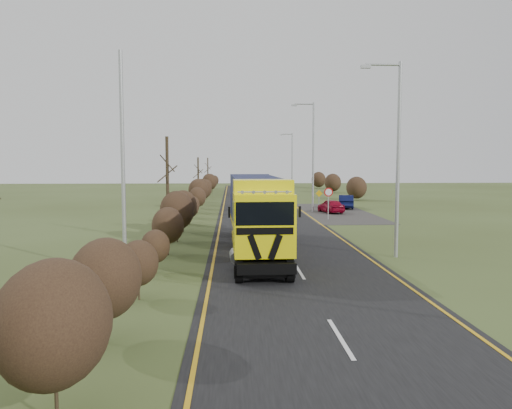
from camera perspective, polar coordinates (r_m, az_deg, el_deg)
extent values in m
plane|color=#3A451D|center=(25.21, 3.73, -5.67)|extent=(160.00, 160.00, 0.00)
cube|color=black|center=(35.04, 1.88, -2.63)|extent=(8.00, 120.00, 0.02)
cube|color=#2B2927|center=(45.82, 8.99, -0.89)|extent=(6.00, 18.00, 0.02)
cube|color=#C89512|center=(34.94, -4.18, -2.63)|extent=(0.12, 116.00, 0.01)
cube|color=#C89512|center=(35.53, 7.85, -2.54)|extent=(0.12, 116.00, 0.01)
cube|color=silver|center=(13.74, 9.60, -14.79)|extent=(0.12, 3.00, 0.01)
cube|color=silver|center=(21.32, 4.96, -7.57)|extent=(0.12, 3.00, 0.01)
cube|color=silver|center=(29.13, 2.84, -4.16)|extent=(0.12, 3.00, 0.01)
cube|color=silver|center=(37.02, 1.63, -2.19)|extent=(0.12, 3.00, 0.01)
cube|color=silver|center=(44.95, 0.85, -0.92)|extent=(0.12, 3.00, 0.01)
cube|color=silver|center=(52.90, 0.30, -0.03)|extent=(0.12, 3.00, 0.01)
cube|color=silver|center=(60.86, -0.10, 0.63)|extent=(0.12, 3.00, 0.01)
cube|color=silver|center=(68.83, -0.41, 1.14)|extent=(0.12, 3.00, 0.01)
cube|color=silver|center=(76.81, -0.66, 1.54)|extent=(0.12, 3.00, 0.01)
cube|color=silver|center=(84.79, -0.86, 1.87)|extent=(0.12, 3.00, 0.01)
ellipsoid|color=black|center=(9.58, -22.12, -12.46)|extent=(1.97, 2.56, 2.26)
ellipsoid|color=black|center=(13.36, -16.81, -8.08)|extent=(1.80, 2.34, 2.07)
ellipsoid|color=black|center=(17.25, -13.29, -6.52)|extent=(1.34, 1.74, 1.54)
ellipsoid|color=black|center=(21.16, -11.43, -4.70)|extent=(1.21, 1.57, 1.39)
ellipsoid|color=black|center=(25.02, -10.04, -2.37)|extent=(1.58, 2.06, 1.82)
ellipsoid|color=black|center=(28.93, -9.02, -0.66)|extent=(1.96, 2.55, 2.25)
ellipsoid|color=black|center=(32.91, -8.35, -0.19)|extent=(1.83, 2.38, 2.10)
ellipsoid|color=black|center=(36.91, -7.62, -0.30)|extent=(1.37, 1.78, 1.57)
ellipsoid|color=black|center=(40.90, -7.30, 0.00)|extent=(1.20, 1.56, 1.38)
ellipsoid|color=black|center=(44.84, -6.73, 0.86)|extent=(1.55, 2.02, 1.78)
ellipsoid|color=black|center=(48.81, -6.60, 1.64)|extent=(1.95, 2.53, 2.24)
ellipsoid|color=black|center=(52.79, -6.10, 1.80)|extent=(1.85, 2.41, 2.13)
ellipsoid|color=black|center=(56.81, -6.09, 1.59)|extent=(1.40, 1.81, 1.61)
ellipsoid|color=black|center=(60.80, -5.64, 1.64)|extent=(1.19, 1.55, 1.37)
ellipsoid|color=black|center=(64.78, -5.71, 2.11)|extent=(1.52, 1.97, 1.75)
ellipsoid|color=black|center=(68.74, -5.29, 2.60)|extent=(1.93, 2.51, 2.22)
ellipsoid|color=black|center=(72.75, -5.41, 2.69)|extent=(1.88, 2.44, 2.16)
ellipsoid|color=black|center=(76.75, -5.01, 2.50)|extent=(1.43, 1.85, 1.64)
ellipsoid|color=black|center=(80.77, -5.16, 2.46)|extent=(1.19, 1.55, 1.37)
ellipsoid|color=black|center=(84.73, -4.79, 2.77)|extent=(1.49, 1.93, 1.71)
cylinder|color=#352A1A|center=(28.90, -10.07, 1.67)|extent=(0.18, 0.18, 6.05)
cylinder|color=#352A1A|center=(54.78, -6.62, 2.73)|extent=(0.18, 0.18, 5.06)
cylinder|color=#352A1A|center=(76.73, -5.52, 3.42)|extent=(0.18, 0.18, 5.15)
cube|color=black|center=(20.71, 0.68, -6.17)|extent=(2.36, 4.35, 0.42)
cube|color=#FCF10A|center=(19.64, 0.83, -2.23)|extent=(2.39, 2.12, 2.42)
cube|color=black|center=(18.97, 1.02, -7.64)|extent=(2.33, 0.18, 0.51)
cube|color=black|center=(18.71, -0.17, -4.91)|extent=(0.56, 0.04, 1.00)
cube|color=black|center=(18.76, 2.23, -4.88)|extent=(0.56, 0.04, 1.00)
cube|color=black|center=(18.58, 1.03, -1.06)|extent=(2.19, 0.13, 0.89)
cube|color=black|center=(18.63, 1.03, -3.06)|extent=(2.14, 0.09, 0.26)
cube|color=#FCF10A|center=(19.83, 0.78, 2.11)|extent=(2.37, 1.37, 0.52)
cylinder|color=silver|center=(18.73, 0.99, 1.42)|extent=(2.05, 0.12, 0.06)
cube|color=black|center=(18.75, -3.08, -0.86)|extent=(0.08, 0.12, 0.42)
cube|color=black|center=(18.92, 5.02, -0.82)|extent=(0.08, 0.12, 0.42)
cylinder|color=gray|center=(21.03, -2.31, -5.87)|extent=(0.56, 1.23, 0.52)
cylinder|color=gray|center=(21.16, 3.54, -5.81)|extent=(0.56, 1.23, 0.52)
cube|color=gold|center=(26.61, -0.10, -2.60)|extent=(2.68, 11.81, 0.22)
cube|color=black|center=(26.46, -0.10, 0.40)|extent=(2.65, 11.44, 2.56)
cube|color=#101F43|center=(32.14, -0.58, 1.21)|extent=(2.31, 0.13, 2.56)
cube|color=#101F43|center=(20.78, 0.63, -0.86)|extent=(2.31, 0.13, 2.56)
cube|color=black|center=(30.19, -0.42, -2.73)|extent=(2.24, 3.42, 0.33)
cube|color=gold|center=(25.75, -2.54, -4.28)|extent=(0.20, 5.13, 0.42)
cube|color=gold|center=(25.86, 2.52, -4.24)|extent=(0.20, 5.13, 0.42)
cylinder|color=black|center=(19.25, -1.98, -7.54)|extent=(0.33, 0.98, 0.97)
cylinder|color=black|center=(19.38, 3.87, -7.47)|extent=(0.33, 0.98, 0.97)
cylinder|color=black|center=(21.53, -2.07, -6.19)|extent=(0.33, 0.98, 0.97)
cylinder|color=black|center=(21.65, 3.15, -6.14)|extent=(0.33, 0.98, 0.97)
cylinder|color=black|center=(29.35, -2.26, -3.19)|extent=(0.33, 0.98, 0.97)
cylinder|color=black|center=(29.43, 1.56, -3.17)|extent=(0.33, 0.98, 0.97)
cylinder|color=black|center=(30.27, -2.28, -2.94)|extent=(0.33, 0.98, 0.97)
cylinder|color=black|center=(30.35, 1.43, -2.92)|extent=(0.33, 0.98, 0.97)
cylinder|color=black|center=(31.19, -2.29, -2.70)|extent=(0.33, 0.98, 0.97)
cylinder|color=black|center=(31.27, 1.30, -2.68)|extent=(0.33, 0.98, 0.97)
imported|color=maroon|center=(45.36, 8.55, -0.18)|extent=(2.13, 3.79, 1.22)
imported|color=black|center=(49.91, 10.23, 0.32)|extent=(2.16, 4.18, 1.31)
cylinder|color=#A4A7AA|center=(24.89, 15.93, 4.82)|extent=(0.18, 0.18, 9.33)
cylinder|color=#A4A7AA|center=(25.05, 14.33, 15.23)|extent=(1.66, 0.12, 0.12)
cube|color=#A4A7AA|center=(24.81, 12.42, 15.13)|extent=(0.47, 0.19, 0.15)
cylinder|color=#A4A7AA|center=(45.98, 6.55, 5.36)|extent=(0.18, 0.18, 9.96)
cylinder|color=#A4A7AA|center=(46.13, 5.51, 11.36)|extent=(1.77, 0.12, 0.12)
cube|color=#A4A7AA|center=(46.00, 4.39, 11.25)|extent=(0.50, 0.20, 0.15)
cylinder|color=#A4A7AA|center=(71.76, 4.15, 4.70)|extent=(0.18, 0.18, 8.62)
cylinder|color=#A4A7AA|center=(71.77, 3.55, 8.03)|extent=(1.53, 0.12, 0.12)
cube|color=#A4A7AA|center=(71.69, 2.94, 7.96)|extent=(0.43, 0.17, 0.13)
cylinder|color=#A4A7AA|center=(20.76, -14.97, 4.42)|extent=(0.16, 0.16, 9.03)
cylinder|color=#A4A7AA|center=(40.11, 8.26, -0.15)|extent=(0.08, 0.08, 2.19)
cylinder|color=red|center=(39.99, 8.28, 1.41)|extent=(0.70, 0.04, 0.70)
cylinder|color=white|center=(39.97, 8.29, 1.41)|extent=(0.53, 0.02, 0.53)
cylinder|color=#A4A7AA|center=(49.50, 7.20, 0.36)|extent=(0.08, 0.08, 1.38)
cube|color=#D0A20B|center=(49.40, 7.22, 1.26)|extent=(0.70, 0.04, 0.70)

